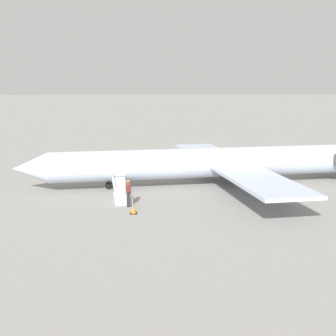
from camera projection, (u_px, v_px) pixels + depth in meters
The scene contains 5 objects.
ground_plane at pixel (213, 185), 35.53m from camera, with size 600.00×600.00×0.00m, color gray.
airplane_main at pixel (224, 162), 35.38m from camera, with size 29.61×22.86×5.80m.
boarding_stairs at pixel (122, 195), 30.58m from camera, with size 1.51×4.10×1.52m.
passenger at pixel (128, 191), 28.97m from camera, with size 0.36×0.55×1.74m.
traffic_cone_near_stairs at pixel (133, 210), 27.57m from camera, with size 0.43×0.43×0.47m.
Camera 1 is at (5.89, 34.41, 7.56)m, focal length 50.00 mm.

